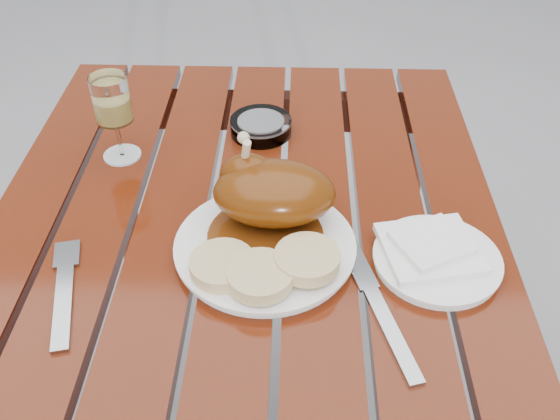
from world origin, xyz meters
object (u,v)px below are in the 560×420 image
at_px(table, 248,406).
at_px(dinner_plate, 265,247).
at_px(side_plate, 437,260).
at_px(ashtray, 261,126).
at_px(wine_glass, 115,118).

height_order(table, dinner_plate, dinner_plate).
relative_size(table, dinner_plate, 4.51).
bearing_deg(side_plate, ashtray, 128.92).
xyz_separation_m(wine_glass, side_plate, (0.51, -0.25, -0.07)).
relative_size(dinner_plate, side_plate, 1.45).
bearing_deg(table, dinner_plate, 30.61).
bearing_deg(side_plate, dinner_plate, 175.82).
distance_m(wine_glass, ashtray, 0.26).
relative_size(dinner_plate, ashtray, 2.34).
xyz_separation_m(table, ashtray, (0.01, 0.34, 0.39)).
bearing_deg(wine_glass, dinner_plate, -41.61).
distance_m(side_plate, ashtray, 0.43).
distance_m(wine_glass, side_plate, 0.58).
distance_m(dinner_plate, side_plate, 0.25).
relative_size(table, side_plate, 6.52).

